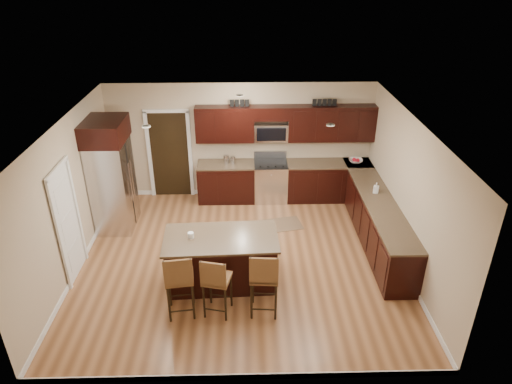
{
  "coord_description": "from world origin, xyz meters",
  "views": [
    {
      "loc": [
        0.11,
        -7.09,
        5.15
      ],
      "look_at": [
        0.29,
        0.4,
        1.25
      ],
      "focal_mm": 32.0,
      "sensor_mm": 36.0,
      "label": 1
    }
  ],
  "objects_px": {
    "range": "(271,181)",
    "stool_mid": "(216,280)",
    "stool_right": "(264,277)",
    "island": "(222,261)",
    "stool_left": "(179,279)",
    "refrigerator": "(111,174)"
  },
  "relations": [
    {
      "from": "range",
      "to": "island",
      "type": "height_order",
      "value": "range"
    },
    {
      "from": "range",
      "to": "refrigerator",
      "type": "bearing_deg",
      "value": -161.34
    },
    {
      "from": "island",
      "to": "stool_left",
      "type": "xyz_separation_m",
      "value": [
        -0.61,
        -0.85,
        0.3
      ]
    },
    {
      "from": "stool_left",
      "to": "stool_right",
      "type": "distance_m",
      "value": 1.31
    },
    {
      "from": "stool_mid",
      "to": "stool_right",
      "type": "distance_m",
      "value": 0.75
    },
    {
      "from": "island",
      "to": "stool_right",
      "type": "height_order",
      "value": "stool_right"
    },
    {
      "from": "refrigerator",
      "to": "stool_mid",
      "type": "bearing_deg",
      "value": -51.23
    },
    {
      "from": "stool_mid",
      "to": "stool_right",
      "type": "bearing_deg",
      "value": 12.71
    },
    {
      "from": "stool_mid",
      "to": "refrigerator",
      "type": "xyz_separation_m",
      "value": [
        -2.24,
        2.79,
        0.52
      ]
    },
    {
      "from": "refrigerator",
      "to": "stool_right",
      "type": "bearing_deg",
      "value": -43.11
    },
    {
      "from": "range",
      "to": "stool_right",
      "type": "relative_size",
      "value": 0.94
    },
    {
      "from": "range",
      "to": "island",
      "type": "relative_size",
      "value": 0.56
    },
    {
      "from": "stool_left",
      "to": "stool_mid",
      "type": "relative_size",
      "value": 1.07
    },
    {
      "from": "island",
      "to": "stool_mid",
      "type": "relative_size",
      "value": 1.81
    },
    {
      "from": "stool_left",
      "to": "refrigerator",
      "type": "height_order",
      "value": "refrigerator"
    },
    {
      "from": "range",
      "to": "stool_mid",
      "type": "xyz_separation_m",
      "value": [
        -1.06,
        -3.9,
        0.21
      ]
    },
    {
      "from": "stool_mid",
      "to": "refrigerator",
      "type": "distance_m",
      "value": 3.62
    },
    {
      "from": "range",
      "to": "refrigerator",
      "type": "relative_size",
      "value": 0.47
    },
    {
      "from": "range",
      "to": "stool_mid",
      "type": "height_order",
      "value": "range"
    },
    {
      "from": "stool_mid",
      "to": "refrigerator",
      "type": "relative_size",
      "value": 0.47
    },
    {
      "from": "stool_left",
      "to": "refrigerator",
      "type": "relative_size",
      "value": 0.5
    },
    {
      "from": "stool_left",
      "to": "refrigerator",
      "type": "distance_m",
      "value": 3.3
    }
  ]
}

